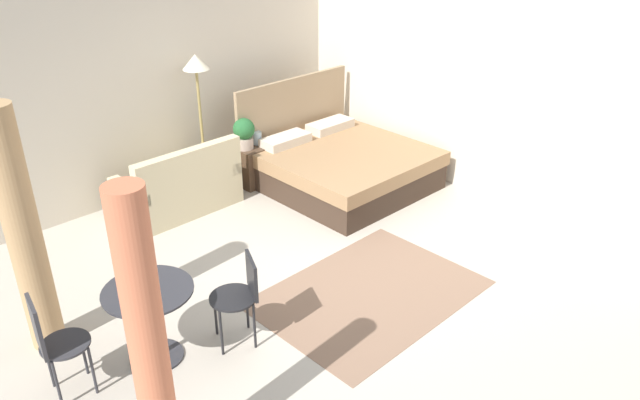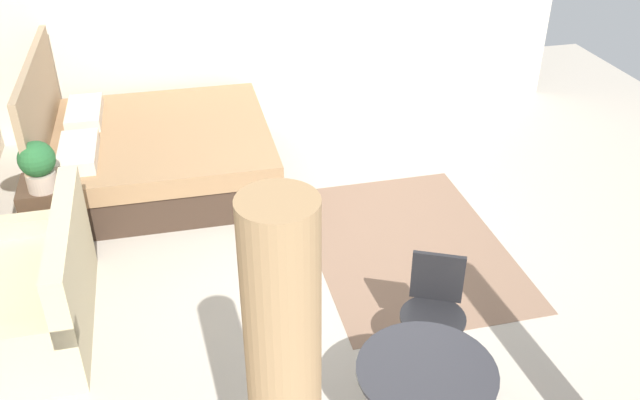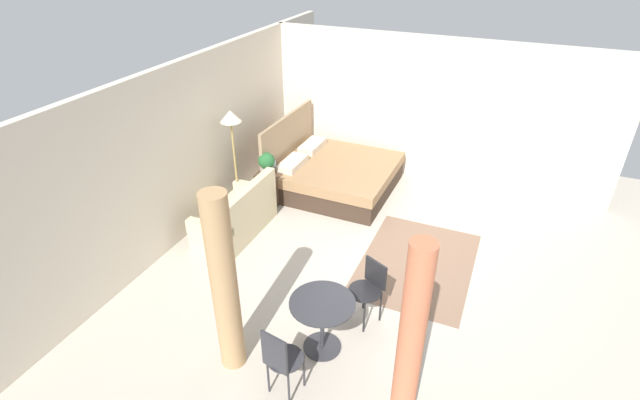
{
  "view_description": "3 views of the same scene",
  "coord_description": "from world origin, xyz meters",
  "px_view_note": "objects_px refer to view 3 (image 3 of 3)",
  "views": [
    {
      "loc": [
        -3.91,
        -3.76,
        3.63
      ],
      "look_at": [
        0.08,
        0.32,
        0.75
      ],
      "focal_mm": 34.58,
      "sensor_mm": 36.0,
      "label": 1
    },
    {
      "loc": [
        -4.4,
        1.35,
        3.34
      ],
      "look_at": [
        -0.19,
        0.34,
        0.69
      ],
      "focal_mm": 38.45,
      "sensor_mm": 36.0,
      "label": 2
    },
    {
      "loc": [
        -5.65,
        -1.34,
        4.37
      ],
      "look_at": [
        -0.3,
        0.96,
        0.92
      ],
      "focal_mm": 26.57,
      "sensor_mm": 36.0,
      "label": 3
    }
  ],
  "objects_px": {
    "couch": "(237,217)",
    "vase": "(273,165)",
    "balcony_table": "(322,316)",
    "bed": "(333,174)",
    "nightstand": "(271,186)",
    "cafe_chair_near_window": "(369,285)",
    "potted_plant": "(267,163)",
    "cafe_chair_near_couch": "(280,358)",
    "floor_lamp": "(232,128)"
  },
  "relations": [
    {
      "from": "cafe_chair_near_couch",
      "to": "potted_plant",
      "type": "bearing_deg",
      "value": 30.64
    },
    {
      "from": "couch",
      "to": "vase",
      "type": "relative_size",
      "value": 8.42
    },
    {
      "from": "couch",
      "to": "floor_lamp",
      "type": "xyz_separation_m",
      "value": [
        0.63,
        0.37,
        1.22
      ]
    },
    {
      "from": "vase",
      "to": "cafe_chair_near_couch",
      "type": "relative_size",
      "value": 0.19
    },
    {
      "from": "vase",
      "to": "balcony_table",
      "type": "height_order",
      "value": "vase"
    },
    {
      "from": "bed",
      "to": "floor_lamp",
      "type": "distance_m",
      "value": 2.19
    },
    {
      "from": "balcony_table",
      "to": "cafe_chair_near_couch",
      "type": "relative_size",
      "value": 0.81
    },
    {
      "from": "floor_lamp",
      "to": "potted_plant",
      "type": "bearing_deg",
      "value": -40.76
    },
    {
      "from": "couch",
      "to": "cafe_chair_near_couch",
      "type": "bearing_deg",
      "value": -139.98
    },
    {
      "from": "potted_plant",
      "to": "floor_lamp",
      "type": "xyz_separation_m",
      "value": [
        -0.42,
        0.36,
        0.75
      ]
    },
    {
      "from": "couch",
      "to": "bed",
      "type": "bearing_deg",
      "value": -23.32
    },
    {
      "from": "nightstand",
      "to": "cafe_chair_near_window",
      "type": "relative_size",
      "value": 0.65
    },
    {
      "from": "balcony_table",
      "to": "bed",
      "type": "bearing_deg",
      "value": 20.13
    },
    {
      "from": "nightstand",
      "to": "vase",
      "type": "xyz_separation_m",
      "value": [
        0.12,
        0.01,
        0.36
      ]
    },
    {
      "from": "couch",
      "to": "nightstand",
      "type": "distance_m",
      "value": 1.15
    },
    {
      "from": "nightstand",
      "to": "floor_lamp",
      "type": "xyz_separation_m",
      "value": [
        -0.52,
        0.36,
        1.24
      ]
    },
    {
      "from": "nightstand",
      "to": "vase",
      "type": "bearing_deg",
      "value": 7.09
    },
    {
      "from": "couch",
      "to": "potted_plant",
      "type": "bearing_deg",
      "value": 0.87
    },
    {
      "from": "nightstand",
      "to": "balcony_table",
      "type": "relative_size",
      "value": 0.72
    },
    {
      "from": "potted_plant",
      "to": "cafe_chair_near_couch",
      "type": "xyz_separation_m",
      "value": [
        -3.49,
        -2.07,
        -0.21
      ]
    },
    {
      "from": "couch",
      "to": "balcony_table",
      "type": "xyz_separation_m",
      "value": [
        -1.68,
        -2.19,
        0.21
      ]
    },
    {
      "from": "bed",
      "to": "potted_plant",
      "type": "relative_size",
      "value": 4.96
    },
    {
      "from": "bed",
      "to": "vase",
      "type": "xyz_separation_m",
      "value": [
        -0.71,
        0.88,
        0.33
      ]
    },
    {
      "from": "potted_plant",
      "to": "vase",
      "type": "height_order",
      "value": "potted_plant"
    },
    {
      "from": "balcony_table",
      "to": "cafe_chair_near_couch",
      "type": "xyz_separation_m",
      "value": [
        -0.76,
        0.14,
        0.06
      ]
    },
    {
      "from": "floor_lamp",
      "to": "balcony_table",
      "type": "xyz_separation_m",
      "value": [
        -2.31,
        -2.57,
        -1.02
      ]
    },
    {
      "from": "floor_lamp",
      "to": "cafe_chair_near_window",
      "type": "relative_size",
      "value": 2.18
    },
    {
      "from": "balcony_table",
      "to": "cafe_chair_near_window",
      "type": "relative_size",
      "value": 0.9
    },
    {
      "from": "vase",
      "to": "balcony_table",
      "type": "relative_size",
      "value": 0.23
    },
    {
      "from": "nightstand",
      "to": "cafe_chair_near_window",
      "type": "xyz_separation_m",
      "value": [
        -2.14,
        -2.54,
        0.25
      ]
    },
    {
      "from": "vase",
      "to": "potted_plant",
      "type": "bearing_deg",
      "value": -177.22
    },
    {
      "from": "bed",
      "to": "cafe_chair_near_couch",
      "type": "distance_m",
      "value": 4.59
    },
    {
      "from": "potted_plant",
      "to": "vase",
      "type": "distance_m",
      "value": 0.26
    },
    {
      "from": "couch",
      "to": "potted_plant",
      "type": "height_order",
      "value": "potted_plant"
    },
    {
      "from": "couch",
      "to": "potted_plant",
      "type": "relative_size",
      "value": 3.46
    },
    {
      "from": "couch",
      "to": "cafe_chair_near_couch",
      "type": "height_order",
      "value": "cafe_chair_near_couch"
    },
    {
      "from": "bed",
      "to": "couch",
      "type": "distance_m",
      "value": 2.15
    },
    {
      "from": "floor_lamp",
      "to": "balcony_table",
      "type": "distance_m",
      "value": 3.6
    },
    {
      "from": "vase",
      "to": "floor_lamp",
      "type": "height_order",
      "value": "floor_lamp"
    },
    {
      "from": "balcony_table",
      "to": "cafe_chair_near_couch",
      "type": "height_order",
      "value": "cafe_chair_near_couch"
    },
    {
      "from": "potted_plant",
      "to": "vase",
      "type": "bearing_deg",
      "value": 2.78
    },
    {
      "from": "bed",
      "to": "cafe_chair_near_window",
      "type": "xyz_separation_m",
      "value": [
        -2.96,
        -1.67,
        0.22
      ]
    },
    {
      "from": "bed",
      "to": "floor_lamp",
      "type": "xyz_separation_m",
      "value": [
        -1.34,
        1.23,
        1.21
      ]
    },
    {
      "from": "bed",
      "to": "nightstand",
      "type": "relative_size",
      "value": 3.83
    },
    {
      "from": "couch",
      "to": "nightstand",
      "type": "xyz_separation_m",
      "value": [
        1.15,
        0.01,
        -0.02
      ]
    },
    {
      "from": "vase",
      "to": "floor_lamp",
      "type": "bearing_deg",
      "value": 151.32
    },
    {
      "from": "couch",
      "to": "floor_lamp",
      "type": "bearing_deg",
      "value": 30.67
    },
    {
      "from": "cafe_chair_near_window",
      "to": "bed",
      "type": "bearing_deg",
      "value": 29.46
    },
    {
      "from": "potted_plant",
      "to": "cafe_chair_near_couch",
      "type": "bearing_deg",
      "value": -149.36
    },
    {
      "from": "couch",
      "to": "vase",
      "type": "bearing_deg",
      "value": 1.2
    }
  ]
}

